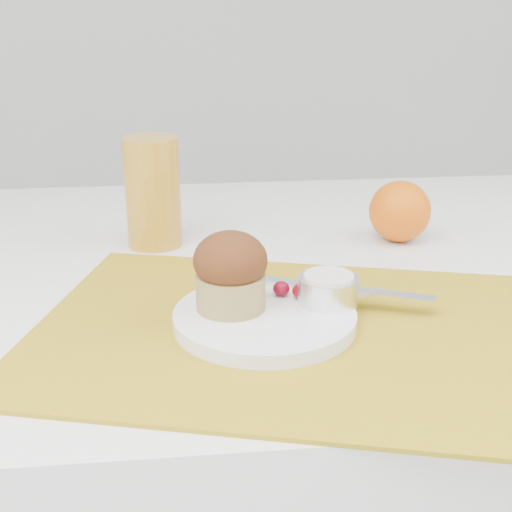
{
  "coord_description": "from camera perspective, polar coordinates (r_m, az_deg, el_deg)",
  "views": [
    {
      "loc": [
        -0.13,
        -0.8,
        1.07
      ],
      "look_at": [
        -0.05,
        -0.07,
        0.8
      ],
      "focal_mm": 50.0,
      "sensor_mm": 36.0,
      "label": 1
    }
  ],
  "objects": [
    {
      "name": "orange",
      "position": [
        0.99,
        11.43,
        3.53
      ],
      "size": [
        0.08,
        0.08,
        0.08
      ],
      "primitive_type": "sphere",
      "color": "orange",
      "rests_on": "table"
    },
    {
      "name": "muffin",
      "position": [
        0.72,
        -2.05,
        -1.24
      ],
      "size": [
        0.08,
        0.08,
        0.08
      ],
      "color": "tan",
      "rests_on": "plate"
    },
    {
      "name": "raspberry_far",
      "position": [
        0.75,
        3.62,
        -2.81
      ],
      "size": [
        0.02,
        0.02,
        0.02
      ],
      "primitive_type": "ellipsoid",
      "color": "#5D020A",
      "rests_on": "plate"
    },
    {
      "name": "raspberry_near",
      "position": [
        0.76,
        2.03,
        -2.62
      ],
      "size": [
        0.02,
        0.02,
        0.02
      ],
      "primitive_type": "ellipsoid",
      "color": "#500210",
      "rests_on": "plate"
    },
    {
      "name": "plate",
      "position": [
        0.72,
        0.7,
        -5.02
      ],
      "size": [
        0.23,
        0.23,
        0.01
      ],
      "primitive_type": "cylinder",
      "rotation": [
        0.0,
        0.0,
        0.25
      ],
      "color": "white",
      "rests_on": "placemat"
    },
    {
      "name": "butter_knife",
      "position": [
        0.77,
        6.84,
        -2.67
      ],
      "size": [
        0.19,
        0.09,
        0.0
      ],
      "primitive_type": "cube",
      "rotation": [
        0.0,
        0.0,
        -0.41
      ],
      "color": "silver",
      "rests_on": "plate"
    },
    {
      "name": "ramekin",
      "position": [
        0.74,
        5.8,
        -2.69
      ],
      "size": [
        0.07,
        0.07,
        0.03
      ],
      "primitive_type": "cylinder",
      "rotation": [
        0.0,
        0.0,
        -0.06
      ],
      "color": "white",
      "rests_on": "plate"
    },
    {
      "name": "table",
      "position": [
        1.1,
        2.25,
        -18.83
      ],
      "size": [
        1.2,
        0.8,
        0.75
      ],
      "primitive_type": "cube",
      "color": "white",
      "rests_on": "ground"
    },
    {
      "name": "juice_glass",
      "position": [
        0.96,
        -8.26,
        5.08
      ],
      "size": [
        0.09,
        0.09,
        0.15
      ],
      "primitive_type": "cylinder",
      "rotation": [
        0.0,
        0.0,
        -0.27
      ],
      "color": "gold",
      "rests_on": "table"
    },
    {
      "name": "cream",
      "position": [
        0.74,
        5.84,
        -1.7
      ],
      "size": [
        0.06,
        0.06,
        0.01
      ],
      "primitive_type": "cylinder",
      "rotation": [
        0.0,
        0.0,
        0.29
      ],
      "color": "silver",
      "rests_on": "ramekin"
    },
    {
      "name": "placemat",
      "position": [
        0.72,
        2.45,
        -6.01
      ],
      "size": [
        0.59,
        0.49,
        0.0
      ],
      "primitive_type": "cube",
      "rotation": [
        0.0,
        0.0,
        -0.27
      ],
      "color": "#AD8C18",
      "rests_on": "table"
    }
  ]
}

